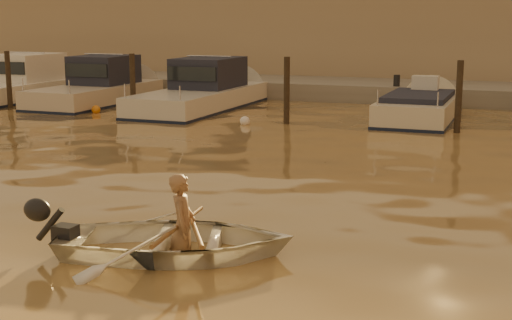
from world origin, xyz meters
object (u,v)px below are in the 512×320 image
at_px(dinghy, 176,241).
at_px(person, 183,226).
at_px(moored_boat_1, 96,87).
at_px(waterfront_building, 382,34).
at_px(moored_boat_0, 17,84).
at_px(moored_boat_3, 419,113).
at_px(moored_boat_2, 200,91).

height_order(dinghy, person, person).
bearing_deg(moored_boat_1, waterfront_building, 52.67).
xyz_separation_m(moored_boat_0, moored_boat_3, (15.42, 0.00, -0.40)).
distance_m(dinghy, waterfront_building, 25.53).
bearing_deg(moored_boat_2, moored_boat_0, 180.00).
relative_size(moored_boat_0, moored_boat_1, 1.11).
xyz_separation_m(person, moored_boat_0, (-14.39, 14.30, 0.21)).
height_order(moored_boat_2, waterfront_building, waterfront_building).
distance_m(person, moored_boat_1, 17.93).
bearing_deg(dinghy, person, -90.00).
height_order(person, moored_boat_3, person).
height_order(dinghy, moored_boat_3, moored_boat_3).
bearing_deg(moored_boat_2, moored_boat_3, 0.00).
relative_size(person, moored_boat_2, 0.18).
xyz_separation_m(dinghy, person, (0.09, 0.03, 0.20)).
xyz_separation_m(person, moored_boat_1, (-10.81, 14.30, 0.21)).
xyz_separation_m(moored_boat_2, moored_boat_3, (7.56, 0.00, -0.40)).
distance_m(moored_boat_3, waterfront_building, 11.73).
height_order(moored_boat_1, waterfront_building, waterfront_building).
bearing_deg(moored_boat_2, person, -65.46).
distance_m(dinghy, moored_boat_2, 15.72).
bearing_deg(moored_boat_0, dinghy, -45.07).
bearing_deg(moored_boat_1, moored_boat_0, 180.00).
relative_size(dinghy, moored_boat_3, 0.53).
bearing_deg(dinghy, moored_boat_0, 25.81).
distance_m(person, moored_boat_3, 14.34).
bearing_deg(waterfront_building, dinghy, -84.76).
bearing_deg(person, moored_boat_1, 17.96).
xyz_separation_m(dinghy, moored_boat_2, (-6.43, 14.33, 0.42)).
xyz_separation_m(moored_boat_0, moored_boat_1, (3.59, 0.00, 0.00)).
height_order(person, moored_boat_0, moored_boat_0).
bearing_deg(waterfront_building, moored_boat_3, -72.61).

